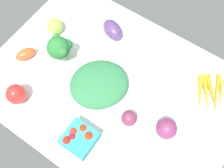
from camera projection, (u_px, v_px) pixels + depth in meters
tablecloth at (112, 87)px, 112.44cm from camera, size 104.00×76.00×2.00cm
broccoli_head at (59, 47)px, 109.31cm from camera, size 10.89×10.39×13.82cm
leafy_greens_clump at (99, 84)px, 108.37cm from camera, size 32.08×32.54×6.45cm
heirloom_tomato_green at (55, 26)px, 119.98cm from camera, size 7.36×7.36×7.36cm
bell_pepper_red at (16, 94)px, 104.99cm from camera, size 8.33×8.33×9.16cm
berry_basket at (79, 138)px, 99.06cm from camera, size 11.41×11.41×6.82cm
carrot_bunch at (210, 94)px, 108.76cm from camera, size 15.10×20.36×2.69cm
red_onion_near_basket at (166, 129)px, 99.67cm from camera, size 8.19×8.19×8.19cm
red_onion_center at (129, 118)px, 102.37cm from camera, size 6.24×6.24×6.24cm
eggplant at (112, 30)px, 119.27cm from camera, size 13.20×11.08×7.20cm
roma_tomato at (26, 54)px, 115.22cm from camera, size 8.20×10.28×4.89cm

